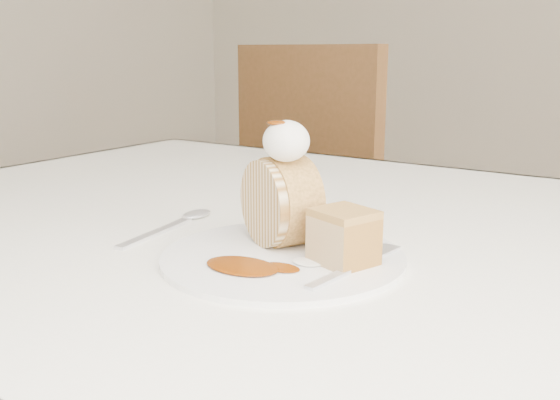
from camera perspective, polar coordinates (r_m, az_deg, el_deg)
The scene contains 10 objects.
table at distance 0.76m, azimuth 6.40°, elevation -9.18°, with size 1.40×0.90×0.75m.
chair_far at distance 1.74m, azimuth 4.75°, elevation 0.21°, with size 0.52×0.52×0.97m.
plate at distance 0.62m, azimuth 0.26°, elevation -5.26°, with size 0.24×0.24×0.01m, color white.
roulade_slice at distance 0.64m, azimuth 0.06°, elevation -0.14°, with size 0.09×0.09×0.05m, color beige.
cake_chunk at distance 0.59m, azimuth 5.84°, elevation -3.66°, with size 0.05×0.05×0.04m, color tan.
whipped_cream at distance 0.61m, azimuth 0.57°, elevation 5.42°, with size 0.05×0.05×0.04m, color white.
caramel_drizzle at distance 0.61m, azimuth -0.20°, elevation 7.55°, with size 0.02×0.02×0.01m, color #692A04.
caramel_pool at distance 0.58m, azimuth -3.50°, elevation -6.02°, with size 0.08×0.05×0.00m, color #692A04, non-canonical shape.
fork at distance 0.57m, azimuth 5.80°, elevation -6.60°, with size 0.02×0.14×0.00m, color silver.
spoon at distance 0.72m, azimuth -11.28°, elevation -2.96°, with size 0.02×0.16×0.00m, color silver.
Camera 1 is at (0.31, -0.43, 0.95)m, focal length 40.00 mm.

